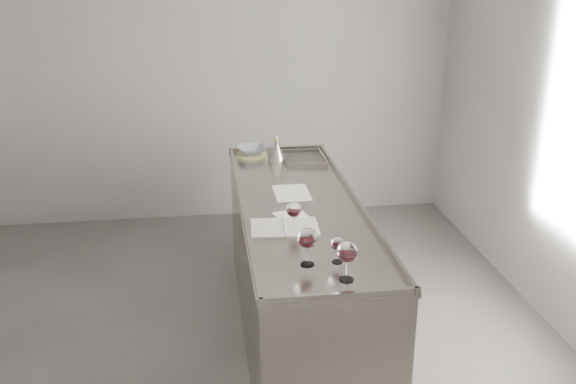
{
  "coord_description": "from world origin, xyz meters",
  "views": [
    {
      "loc": [
        -0.09,
        -3.42,
        2.43
      ],
      "look_at": [
        0.43,
        0.32,
        1.02
      ],
      "focal_mm": 40.0,
      "sensor_mm": 36.0,
      "label": 1
    }
  ],
  "objects": [
    {
      "name": "wine_glass_left",
      "position": [
        0.41,
        -0.53,
        1.08
      ],
      "size": [
        0.1,
        0.1,
        0.2
      ],
      "rotation": [
        0.0,
        0.0,
        0.22
      ],
      "color": "white",
      "rests_on": "counter"
    },
    {
      "name": "loose_paper_under",
      "position": [
        0.48,
        0.5,
        0.94
      ],
      "size": [
        0.23,
        0.33,
        0.0
      ],
      "primitive_type": "cube",
      "rotation": [
        0.0,
        0.0,
        -0.0
      ],
      "color": "white",
      "rests_on": "counter"
    },
    {
      "name": "notebook",
      "position": [
        0.36,
        -0.06,
        0.95
      ],
      "size": [
        0.4,
        0.29,
        0.02
      ],
      "rotation": [
        0.0,
        0.0,
        -0.06
      ],
      "color": "white",
      "rests_on": "counter"
    },
    {
      "name": "wine_glass_right",
      "position": [
        0.57,
        -0.72,
        1.09
      ],
      "size": [
        0.1,
        0.1,
        0.21
      ],
      "rotation": [
        0.0,
        0.0,
        -0.07
      ],
      "color": "white",
      "rests_on": "counter"
    },
    {
      "name": "wine_funnel",
      "position": [
        0.46,
        1.21,
        1.01
      ],
      "size": [
        0.15,
        0.15,
        0.22
      ],
      "rotation": [
        0.0,
        0.0,
        -0.41
      ],
      "color": "#A9A096",
      "rests_on": "counter"
    },
    {
      "name": "counter",
      "position": [
        0.5,
        0.3,
        0.47
      ],
      "size": [
        0.77,
        2.42,
        0.97
      ],
      "color": "gray",
      "rests_on": "ground"
    },
    {
      "name": "wine_glass_middle",
      "position": [
        0.4,
        -0.09,
        1.06
      ],
      "size": [
        0.09,
        0.09,
        0.17
      ],
      "rotation": [
        0.0,
        0.0,
        0.22
      ],
      "color": "white",
      "rests_on": "counter"
    },
    {
      "name": "loose_paper_top",
      "position": [
        0.43,
        0.08,
        0.94
      ],
      "size": [
        0.25,
        0.31,
        0.0
      ],
      "primitive_type": "cube",
      "rotation": [
        0.0,
        0.0,
        0.29
      ],
      "color": "white",
      "rests_on": "counter"
    },
    {
      "name": "trivet",
      "position": [
        0.29,
        1.37,
        0.95
      ],
      "size": [
        0.31,
        0.31,
        0.02
      ],
      "primitive_type": "cylinder",
      "rotation": [
        0.0,
        0.0,
        -0.38
      ],
      "color": "#CCC184",
      "rests_on": "counter"
    },
    {
      "name": "ceramic_bowl",
      "position": [
        0.29,
        1.37,
        0.99
      ],
      "size": [
        0.26,
        0.26,
        0.05
      ],
      "primitive_type": "imported",
      "rotation": [
        0.0,
        0.0,
        0.16
      ],
      "color": "#94A4AC",
      "rests_on": "trivet"
    },
    {
      "name": "room_shell",
      "position": [
        0.0,
        0.0,
        1.4
      ],
      "size": [
        4.54,
        5.04,
        2.84
      ],
      "color": "#524F4D",
      "rests_on": "ground"
    },
    {
      "name": "wine_glass_small",
      "position": [
        0.57,
        -0.52,
        1.04
      ],
      "size": [
        0.07,
        0.07,
        0.14
      ],
      "rotation": [
        0.0,
        0.0,
        -0.32
      ],
      "color": "white",
      "rests_on": "counter"
    }
  ]
}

